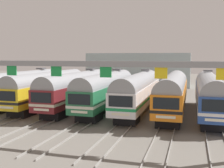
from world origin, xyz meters
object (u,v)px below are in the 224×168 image
Objects in this scene: commuter_train_white at (139,90)px; commuter_train_blue at (210,92)px; commuter_train_silver at (22,86)px; commuter_train_maroon at (77,88)px; catenary_gantry at (56,74)px; commuter_train_orange at (173,91)px; commuter_train_yellow at (49,87)px; commuter_train_green at (107,89)px.

commuter_train_blue is at bearing 0.00° from commuter_train_white.
commuter_train_silver and commuter_train_maroon have the same top height.
commuter_train_blue is 0.60× the size of catenary_gantry.
commuter_train_white is 4.12m from commuter_train_orange.
commuter_train_yellow is at bearing -179.98° from commuter_train_white.
commuter_train_blue reaches higher than commuter_train_orange.
catenary_gantry reaches higher than commuter_train_white.
commuter_train_maroon is 4.12m from commuter_train_green.
commuter_train_silver is 1.00× the size of commuter_train_maroon.
commuter_train_blue is at bearing 47.50° from catenary_gantry.
commuter_train_yellow is at bearing 121.43° from catenary_gantry.
commuter_train_maroon is at bearing 179.98° from commuter_train_orange.
commuter_train_orange is (16.49, 0.00, 0.00)m from commuter_train_yellow.
commuter_train_green is 0.60× the size of catenary_gantry.
commuter_train_green is 12.37m from commuter_train_blue.
commuter_train_silver is 20.62m from commuter_train_orange.
catenary_gantry is at bearing -73.01° from commuter_train_maroon.
catenary_gantry is (0.00, -13.50, 2.75)m from commuter_train_green.
commuter_train_green reaches higher than commuter_train_orange.
commuter_train_orange is at bearing 0.00° from commuter_train_yellow.
commuter_train_silver is 1.00× the size of commuter_train_orange.
commuter_train_silver is 1.00× the size of commuter_train_white.
commuter_train_silver reaches higher than commuter_train_orange.
commuter_train_blue is at bearing 0.00° from commuter_train_green.
commuter_train_yellow is at bearing -179.97° from commuter_train_green.
commuter_train_silver is at bearing 180.00° from commuter_train_white.
commuter_train_orange is 0.60× the size of catenary_gantry.
commuter_train_silver is at bearing 179.94° from commuter_train_yellow.
commuter_train_white is (8.25, 0.00, 0.00)m from commuter_train_maroon.
commuter_train_yellow is 1.00× the size of commuter_train_white.
commuter_train_maroon and commuter_train_white have the same top height.
commuter_train_green is 1.00× the size of commuter_train_blue.
commuter_train_green reaches higher than commuter_train_yellow.
commuter_train_blue is at bearing 0.00° from commuter_train_maroon.
commuter_train_maroon reaches higher than commuter_train_orange.
commuter_train_maroon is (4.12, 0.00, 0.00)m from commuter_train_yellow.
commuter_train_white is (12.37, 0.00, 0.00)m from commuter_train_yellow.
commuter_train_maroon is 1.00× the size of commuter_train_green.
commuter_train_blue is (4.12, 0.00, 0.00)m from commuter_train_orange.
commuter_train_green is (4.12, 0.00, 0.00)m from commuter_train_maroon.
commuter_train_blue is at bearing 0.01° from commuter_train_yellow.
commuter_train_orange is 4.12m from commuter_train_blue.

